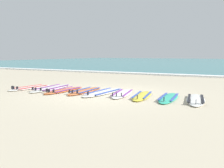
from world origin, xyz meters
name	(u,v)px	position (x,y,z in m)	size (l,w,h in m)	color
ground_plane	(105,94)	(0.00, 0.00, 0.00)	(80.00, 80.00, 0.00)	#C1B599
sea	(214,62)	(0.00, 37.85, 0.05)	(80.00, 60.00, 0.10)	teal
wave_foam_strip	(168,75)	(0.00, 8.21, 0.06)	(80.00, 0.72, 0.11)	white
surfboard_0	(31,88)	(-3.24, -0.28, 0.04)	(0.65, 2.08, 0.18)	white
surfboard_1	(52,88)	(-2.41, 0.02, 0.04)	(0.93, 2.60, 0.18)	silver
surfboard_2	(64,90)	(-1.60, -0.20, 0.04)	(0.55, 2.15, 0.18)	orange
surfboard_3	(85,91)	(-0.83, 0.02, 0.04)	(0.71, 2.24, 0.18)	orange
surfboard_4	(104,92)	(-0.07, 0.04, 0.04)	(0.71, 2.39, 0.18)	silver
surfboard_5	(122,93)	(0.63, 0.10, 0.04)	(0.94, 2.14, 0.18)	white
surfboard_6	(142,96)	(1.38, -0.01, 0.04)	(0.83, 2.02, 0.18)	yellow
surfboard_7	(169,98)	(2.23, 0.01, 0.04)	(0.68, 2.01, 0.18)	#2DB793
surfboard_8	(196,100)	(3.02, 0.09, 0.04)	(0.85, 2.14, 0.18)	white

